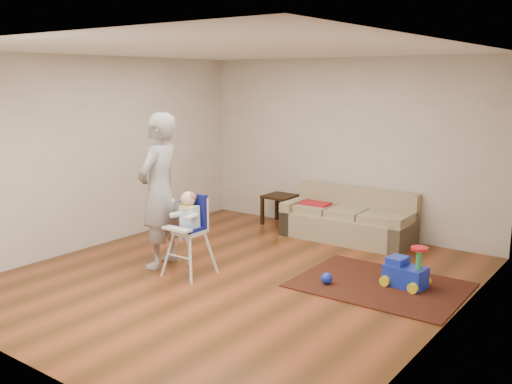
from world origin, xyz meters
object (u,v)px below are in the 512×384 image
Objects in this scene: sofa at (347,215)px; toy_ball at (327,278)px; adult at (159,191)px; side_table at (280,209)px; high_chair at (189,235)px; ride_on_toy at (406,265)px.

toy_ball is (0.71, -1.87, -0.29)m from sofa.
adult is (-2.08, -0.64, 0.90)m from toy_ball.
sofa is 2.93m from adult.
side_table is (-1.34, 0.19, -0.13)m from sofa.
high_chair is at bearing -155.99° from toy_ball.
side_table is at bearing 166.33° from adult.
sofa is at bearing 138.36° from adult.
toy_ball is at bearing -142.64° from ride_on_toy.
sofa is at bearing 71.63° from high_chair.
ride_on_toy is 0.93m from toy_ball.
sofa is 2.70m from high_chair.
sofa is 0.99× the size of adult.
high_chair reaches higher than toy_ball.
toy_ball is at bearing 23.59° from high_chair.
sofa is 1.36m from side_table.
high_chair reaches higher than sofa.
toy_ball is at bearing 94.06° from adult.
sofa is 1.85× the size of high_chair.
high_chair is (-2.31, -1.17, 0.24)m from ride_on_toy.
sofa is 4.01× the size of side_table.
ride_on_toy is 3.14m from adult.
side_table is 3.24m from ride_on_toy.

